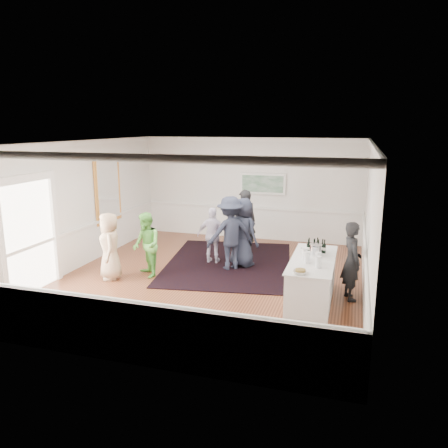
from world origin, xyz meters
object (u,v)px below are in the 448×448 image
(guest_lilac, at_px, (213,236))
(guest_dark_a, at_px, (230,233))
(ice_bucket, at_px, (315,250))
(guest_green, at_px, (146,245))
(guest_dark_b, at_px, (244,222))
(serving_table, at_px, (312,280))
(guest_navy, at_px, (243,232))
(guest_tan, at_px, (110,246))
(bartender, at_px, (352,261))
(nut_bowl, at_px, (300,271))

(guest_lilac, height_order, guest_dark_a, guest_dark_a)
(ice_bucket, bearing_deg, guest_green, 177.02)
(guest_lilac, height_order, guest_dark_b, guest_dark_b)
(ice_bucket, bearing_deg, serving_table, -95.78)
(guest_dark_a, relative_size, guest_navy, 1.04)
(guest_green, height_order, guest_navy, guest_navy)
(guest_green, distance_m, guest_navy, 2.47)
(guest_tan, height_order, guest_dark_b, guest_dark_b)
(guest_dark_a, xyz_separation_m, guest_navy, (0.24, 0.33, -0.04))
(bartender, distance_m, guest_green, 4.70)
(guest_dark_b, distance_m, ice_bucket, 3.56)
(bartender, height_order, nut_bowl, bartender)
(guest_green, height_order, nut_bowl, guest_green)
(guest_green, distance_m, guest_lilac, 1.89)
(serving_table, relative_size, guest_dark_a, 1.23)
(bartender, height_order, guest_navy, guest_navy)
(guest_dark_a, bearing_deg, guest_navy, -162.15)
(guest_tan, distance_m, guest_dark_b, 3.87)
(guest_dark_b, bearing_deg, guest_green, 31.81)
(ice_bucket, height_order, nut_bowl, ice_bucket)
(guest_green, height_order, guest_dark_b, guest_dark_b)
(ice_bucket, bearing_deg, nut_bowl, -97.45)
(guest_lilac, bearing_deg, guest_dark_a, 144.76)
(bartender, bearing_deg, guest_tan, 74.05)
(guest_green, height_order, ice_bucket, guest_green)
(guest_tan, xyz_separation_m, guest_green, (0.75, 0.40, -0.02))
(serving_table, height_order, guest_tan, guest_tan)
(guest_lilac, bearing_deg, ice_bucket, 145.86)
(serving_table, bearing_deg, guest_navy, 135.94)
(guest_dark_b, bearing_deg, serving_table, 102.21)
(guest_lilac, bearing_deg, guest_dark_b, -119.84)
(guest_tan, height_order, ice_bucket, guest_tan)
(guest_tan, relative_size, nut_bowl, 5.83)
(serving_table, xyz_separation_m, guest_lilac, (-2.76, 1.91, 0.28))
(nut_bowl, bearing_deg, ice_bucket, 82.55)
(guest_tan, bearing_deg, guest_dark_b, 106.26)
(guest_dark_a, xyz_separation_m, guest_dark_b, (-0.01, 1.46, -0.02))
(serving_table, distance_m, guest_navy, 2.74)
(guest_lilac, bearing_deg, nut_bowl, 129.30)
(guest_lilac, height_order, guest_navy, guest_navy)
(guest_dark_b, bearing_deg, guest_tan, 25.96)
(bartender, bearing_deg, guest_green, 69.81)
(serving_table, height_order, guest_green, guest_green)
(guest_navy, distance_m, ice_bucket, 2.57)
(guest_tan, distance_m, ice_bucket, 4.73)
(bartender, height_order, guest_dark_b, guest_dark_b)
(guest_lilac, relative_size, nut_bowl, 5.43)
(serving_table, bearing_deg, ice_bucket, 84.22)
(guest_dark_a, distance_m, nut_bowl, 3.25)
(guest_tan, xyz_separation_m, guest_lilac, (1.94, 1.86, -0.05))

